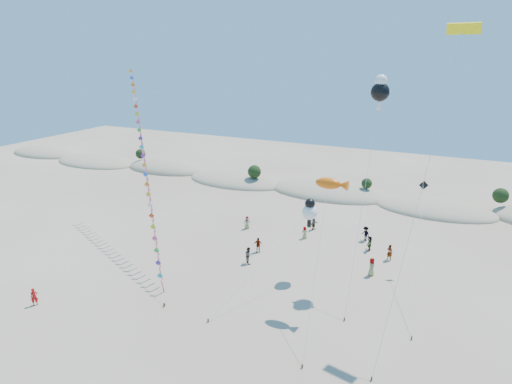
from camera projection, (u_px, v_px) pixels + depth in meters
The scene contains 10 objects.
ground at pixel (140, 379), 29.10m from camera, with size 160.00×160.00×0.00m, color gray.
dune_ridge at pixel (334, 193), 67.45m from camera, with size 145.30×11.49×5.57m.
kite_train at pixel (143, 158), 47.14m from camera, with size 18.64×19.41×19.62m.
fish_kite at pixel (332, 184), 34.99m from camera, with size 2.73×9.64×11.45m.
cartoon_kite_low at pixel (310, 211), 40.83m from camera, with size 5.58×11.95×8.03m.
cartoon_kite_high at pixel (380, 90), 37.91m from camera, with size 2.00×10.11×19.38m.
parafoil_kite at pixel (462, 36), 29.90m from camera, with size 3.72×11.00×23.20m.
dark_kite at pixel (421, 225), 39.21m from camera, with size 1.68×12.93×9.30m.
flyer_foreground at pixel (34, 297), 37.43m from camera, with size 0.59×0.39×1.63m, color #B1100E.
beachgoers at pixel (322, 241), 48.36m from camera, with size 18.47×12.84×1.86m.
Camera 1 is at (17.24, -18.07, 21.19)m, focal length 30.00 mm.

